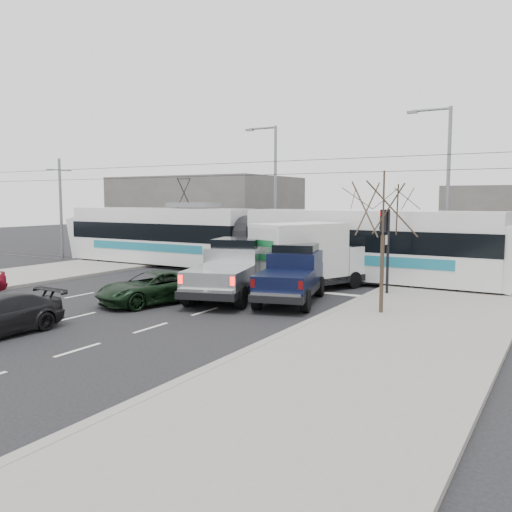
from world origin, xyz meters
The scene contains 14 objects.
ground centered at (0.00, 0.00, 0.00)m, with size 120.00×120.00×0.00m, color black.
sidewalk_right centered at (9.00, 0.00, 0.07)m, with size 6.00×60.00×0.15m, color gray.
rails centered at (0.00, 10.00, 0.01)m, with size 60.00×1.60×0.03m, color #33302D.
building_left centered at (-14.00, 22.00, 3.00)m, with size 14.00×10.00×6.00m, color slate.
bare_tree centered at (7.60, 2.50, 3.79)m, with size 2.40×2.40×5.00m.
traffic_signal centered at (6.47, 6.50, 2.74)m, with size 0.44×0.44×3.60m.
street_lamp_near centered at (7.31, 14.00, 5.11)m, with size 2.38×0.25×9.00m.
street_lamp_far centered at (-4.19, 16.00, 5.11)m, with size 2.38×0.25×9.00m.
catenary centered at (0.00, 10.00, 3.88)m, with size 60.00×0.20×7.00m.
tram centered at (-2.24, 9.85, 1.91)m, with size 26.39×3.19×5.38m.
silver_pickup centered at (0.85, 3.24, 1.21)m, with size 4.08×7.06×2.43m.
box_truck centered at (2.98, 6.26, 1.52)m, with size 4.30×6.51×3.09m.
navy_pickup centered at (3.56, 3.51, 1.13)m, with size 3.34×5.78×2.30m.
green_car centered at (-1.04, 0.26, 0.64)m, with size 2.12×4.60×1.28m, color black.
Camera 1 is at (13.37, -16.11, 4.16)m, focal length 38.00 mm.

